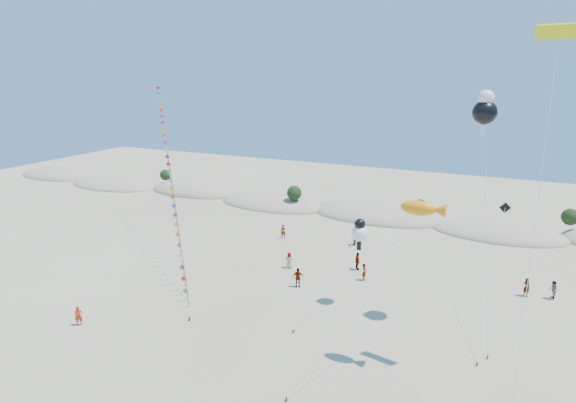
{
  "coord_description": "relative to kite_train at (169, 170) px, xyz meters",
  "views": [
    {
      "loc": [
        16.09,
        -19.64,
        19.88
      ],
      "look_at": [
        0.55,
        14.0,
        9.84
      ],
      "focal_mm": 30.0,
      "sensor_mm": 36.0,
      "label": 1
    }
  ],
  "objects": [
    {
      "name": "dune_ridge",
      "position": [
        18.51,
        23.24,
        -9.29
      ],
      "size": [
        145.3,
        11.49,
        5.57
      ],
      "color": "tan",
      "rests_on": "ground"
    },
    {
      "name": "cartoon_kite_high",
      "position": [
        31.68,
        -2.8,
        7.76
      ],
      "size": [
        3.21,
        6.23,
        18.6
      ],
      "color": "#3F2D1E",
      "rests_on": "ground"
    },
    {
      "name": "cartoon_kite_low",
      "position": [
        22.79,
        -3.68,
        -2.72
      ],
      "size": [
        3.78,
        7.78,
        7.83
      ],
      "color": "#3F2D1E",
      "rests_on": "ground"
    },
    {
      "name": "flyer_foreground",
      "position": [
        3.53,
        -16.87,
        -8.58
      ],
      "size": [
        0.7,
        0.71,
        1.64
      ],
      "primitive_type": "imported",
      "rotation": [
        0.0,
        0.0,
        0.82
      ],
      "color": "#AE2B0D",
      "rests_on": "ground"
    },
    {
      "name": "fish_kite",
      "position": [
        28.97,
        -10.84,
        1.91
      ],
      "size": [
        7.76,
        8.01,
        11.84
      ],
      "color": "#3F2D1E",
      "rests_on": "ground"
    },
    {
      "name": "dark_kite",
      "position": [
        33.67,
        -1.28,
        -3.09
      ],
      "size": [
        1.17,
        11.29,
        9.2
      ],
      "color": "#3F2D1E",
      "rests_on": "ground"
    },
    {
      "name": "kite_train",
      "position": [
        0.0,
        0.0,
        0.0
      ],
      "size": [
        21.5,
        23.69,
        18.71
      ],
      "color": "#3F2D1E",
      "rests_on": "ground"
    },
    {
      "name": "beachgoers",
      "position": [
        25.74,
        4.04,
        -8.5
      ],
      "size": [
        36.18,
        14.63,
        1.89
      ],
      "color": "slate",
      "rests_on": "ground"
    },
    {
      "name": "parafoil_kite",
      "position": [
        35.5,
        -8.32,
        12.37
      ],
      "size": [
        2.51,
        12.15,
        22.58
      ],
      "color": "#3F2D1E",
      "rests_on": "ground"
    }
  ]
}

